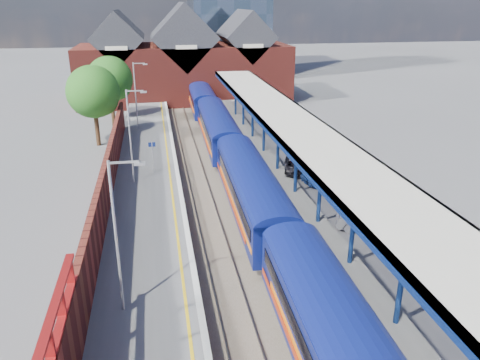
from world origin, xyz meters
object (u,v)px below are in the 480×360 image
at_px(parked_car_blue, 327,176).
at_px(lamp_post_c, 132,131).
at_px(train, 232,151).
at_px(parked_car_silver, 372,220).
at_px(lamp_post_b, 119,229).
at_px(platform_sign, 152,152).
at_px(parked_car_dark, 315,169).
at_px(lamp_post_d, 137,92).

bearing_deg(parked_car_blue, lamp_post_c, 67.55).
bearing_deg(parked_car_blue, train, 37.35).
bearing_deg(parked_car_silver, parked_car_blue, 21.72).
height_order(lamp_post_b, parked_car_silver, lamp_post_b).
distance_m(platform_sign, parked_car_blue, 13.75).
bearing_deg(parked_car_dark, lamp_post_d, 59.61).
xyz_separation_m(platform_sign, parked_car_dark, (12.38, -3.41, -1.01)).
bearing_deg(lamp_post_d, platform_sign, -84.44).
distance_m(lamp_post_c, parked_car_silver, 18.02).
bearing_deg(lamp_post_c, lamp_post_b, -90.00).
bearing_deg(train, lamp_post_d, 120.70).
bearing_deg(lamp_post_b, lamp_post_c, 90.00).
bearing_deg(train, lamp_post_b, -112.71).
bearing_deg(train, lamp_post_c, -160.58).
distance_m(lamp_post_b, lamp_post_d, 32.00).
relative_size(lamp_post_c, lamp_post_d, 1.00).
distance_m(lamp_post_c, platform_sign, 3.34).
height_order(lamp_post_b, parked_car_dark, lamp_post_b).
relative_size(parked_car_silver, parked_car_dark, 0.88).
height_order(parked_car_dark, parked_car_blue, parked_car_dark).
relative_size(lamp_post_b, parked_car_blue, 1.82).
height_order(lamp_post_d, parked_car_blue, lamp_post_d).
xyz_separation_m(train, parked_car_silver, (6.18, -13.57, -0.44)).
bearing_deg(train, platform_sign, -173.24).
relative_size(train, lamp_post_c, 9.42).
height_order(lamp_post_b, lamp_post_c, same).
relative_size(train, platform_sign, 26.38).
relative_size(lamp_post_c, parked_car_silver, 1.68).
distance_m(lamp_post_b, parked_car_silver, 15.33).
height_order(lamp_post_c, lamp_post_d, same).
xyz_separation_m(lamp_post_b, lamp_post_c, (0.00, 16.00, 0.00)).
distance_m(lamp_post_d, parked_car_blue, 23.83).
bearing_deg(platform_sign, train, 6.76).
bearing_deg(parked_car_silver, lamp_post_c, 75.23).
xyz_separation_m(parked_car_silver, parked_car_dark, (-0.29, 9.39, -0.00)).
bearing_deg(train, parked_car_blue, -41.49).
height_order(platform_sign, parked_car_silver, platform_sign).
bearing_deg(lamp_post_c, lamp_post_d, 90.00).
bearing_deg(parked_car_dark, platform_sign, 95.92).
height_order(lamp_post_c, parked_car_dark, lamp_post_c).
xyz_separation_m(platform_sign, parked_car_blue, (12.83, -4.83, -1.16)).
bearing_deg(lamp_post_d, parked_car_dark, -51.71).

